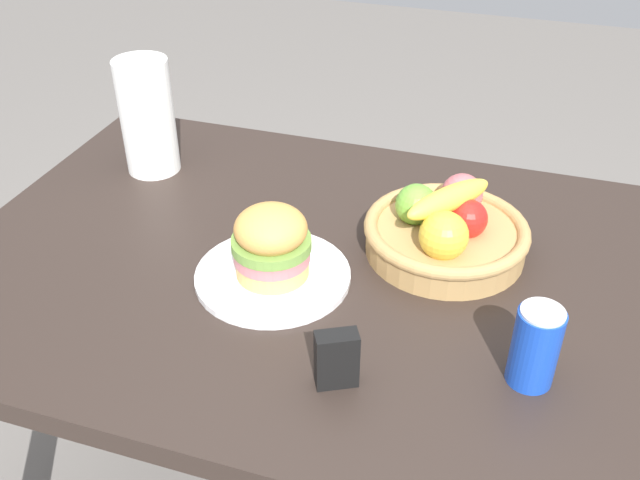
# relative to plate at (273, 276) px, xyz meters

# --- Properties ---
(dining_table) EXTENTS (1.40, 0.90, 0.75)m
(dining_table) POSITION_rel_plate_xyz_m (0.11, 0.07, -0.11)
(dining_table) COLOR #2D231E
(dining_table) RESTS_ON ground_plane
(plate) EXTENTS (0.26, 0.26, 0.01)m
(plate) POSITION_rel_plate_xyz_m (0.00, 0.00, 0.00)
(plate) COLOR white
(plate) RESTS_ON dining_table
(sandwich) EXTENTS (0.13, 0.13, 0.13)m
(sandwich) POSITION_rel_plate_xyz_m (0.00, 0.00, 0.07)
(sandwich) COLOR #DBAD60
(sandwich) RESTS_ON plate
(soda_can) EXTENTS (0.07, 0.07, 0.13)m
(soda_can) POSITION_rel_plate_xyz_m (0.43, -0.11, 0.06)
(soda_can) COLOR blue
(soda_can) RESTS_ON dining_table
(fruit_basket) EXTENTS (0.29, 0.29, 0.14)m
(fruit_basket) POSITION_rel_plate_xyz_m (0.26, 0.17, 0.04)
(fruit_basket) COLOR tan
(fruit_basket) RESTS_ON dining_table
(paper_towel_roll) EXTENTS (0.11, 0.11, 0.24)m
(paper_towel_roll) POSITION_rel_plate_xyz_m (-0.38, 0.28, 0.11)
(paper_towel_roll) COLOR white
(paper_towel_roll) RESTS_ON dining_table
(napkin_holder) EXTENTS (0.07, 0.05, 0.09)m
(napkin_holder) POSITION_rel_plate_xyz_m (0.17, -0.20, 0.04)
(napkin_holder) COLOR black
(napkin_holder) RESTS_ON dining_table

